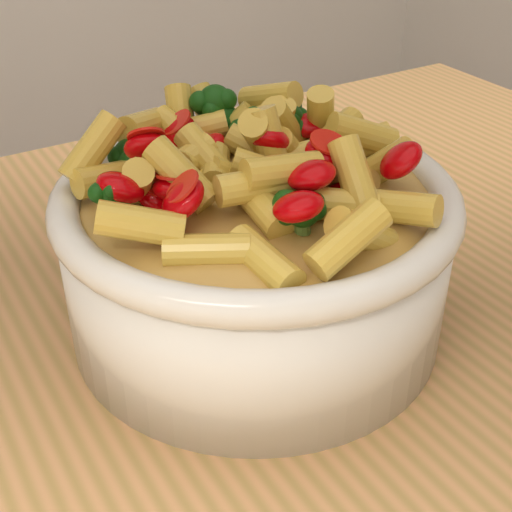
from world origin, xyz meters
TOP-DOWN VIEW (x-y plane):
  - serving_bowl at (0.11, 0.05)m, footprint 0.24×0.24m
  - pasta_salad at (0.11, 0.05)m, footprint 0.19×0.19m

SIDE VIEW (x-z plane):
  - serving_bowl at x=0.11m, z-range 0.90..1.00m
  - pasta_salad at x=0.11m, z-range 1.00..1.04m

